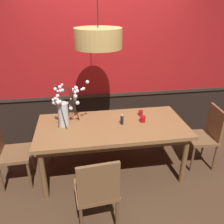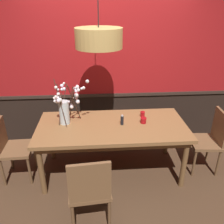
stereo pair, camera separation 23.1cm
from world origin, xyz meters
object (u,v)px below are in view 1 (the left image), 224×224
chair_far_side_right (118,111)px  chair_near_side_left (97,190)px  candle_holder_nearer_center (143,119)px  condiment_bottle (122,120)px  chair_head_west_end (9,151)px  candle_holder_nearer_edge (141,113)px  dining_table (112,130)px  chair_head_east_end (206,134)px  chair_far_side_left (89,113)px  vase_with_blossoms (64,110)px  pendant_lamp (98,38)px

chair_far_side_right → chair_near_side_left: 1.88m
candle_holder_nearer_center → condiment_bottle: condiment_bottle is taller
chair_head_west_end → candle_holder_nearer_edge: chair_head_west_end is taller
candle_holder_nearer_edge → chair_head_west_end: bearing=-172.8°
dining_table → candle_holder_nearer_center: 0.45m
chair_head_west_end → chair_near_side_left: 1.40m
chair_head_east_end → candle_holder_nearer_center: 1.02m
chair_far_side_left → candle_holder_nearer_edge: size_ratio=12.84×
chair_near_side_left → chair_head_west_end: bearing=140.4°
vase_with_blossoms → chair_head_east_end: bearing=-3.8°
chair_head_east_end → chair_far_side_left: size_ratio=0.95×
candle_holder_nearer_center → chair_head_east_end: bearing=-3.2°
chair_far_side_right → condiment_bottle: size_ratio=6.82×
chair_far_side_right → chair_head_west_end: bearing=-151.0°
candle_holder_nearer_edge → chair_far_side_right: bearing=107.7°
chair_head_east_end → condiment_bottle: bearing=178.8°
chair_head_east_end → candle_holder_nearer_center: bearing=176.8°
dining_table → pendant_lamp: pendant_lamp is taller
chair_far_side_left → candle_holder_nearer_edge: bearing=-43.0°
vase_with_blossoms → pendant_lamp: 1.01m
chair_head_west_end → condiment_bottle: (1.52, 0.01, 0.34)m
candle_holder_nearer_edge → condiment_bottle: bearing=-145.4°
pendant_lamp → chair_near_side_left: bearing=-98.6°
chair_head_east_end → vase_with_blossoms: bearing=176.2°
pendant_lamp → candle_holder_nearer_center: bearing=-6.6°
chair_far_side_right → chair_near_side_left: bearing=-106.9°
chair_head_east_end → chair_far_side_right: bearing=141.6°
condiment_bottle → candle_holder_nearer_center: bearing=5.1°
dining_table → chair_head_east_end: size_ratio=2.17×
chair_head_west_end → pendant_lamp: size_ratio=0.86×
dining_table → candle_holder_nearer_edge: 0.52m
chair_head_west_end → candle_holder_nearer_center: 1.84m
chair_head_west_end → pendant_lamp: pendant_lamp is taller
dining_table → chair_far_side_right: bearing=74.5°
dining_table → chair_near_side_left: (-0.30, -0.91, -0.17)m
pendant_lamp → condiment_bottle: bearing=-18.2°
chair_far_side_left → dining_table: bearing=-73.5°
chair_near_side_left → chair_far_side_left: size_ratio=0.95×
chair_head_west_end → chair_head_east_end: bearing=-0.4°
condiment_bottle → chair_near_side_left: bearing=-115.8°
chair_head_west_end → chair_near_side_left: (1.08, -0.89, 0.02)m
condiment_bottle → pendant_lamp: 1.09m
dining_table → chair_head_east_end: chair_head_east_end is taller
chair_far_side_right → vase_with_blossoms: size_ratio=1.52×
chair_head_east_end → chair_far_side_left: bearing=151.0°
chair_head_west_end → chair_head_east_end: 2.79m
chair_far_side_left → condiment_bottle: 1.03m
chair_head_west_end → dining_table: bearing=0.5°
candle_holder_nearer_edge → condiment_bottle: (-0.32, -0.22, 0.03)m
chair_head_east_end → candle_holder_nearer_center: (-0.97, 0.05, 0.29)m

